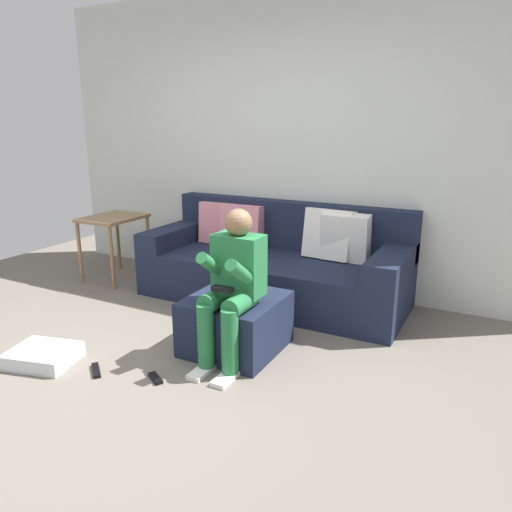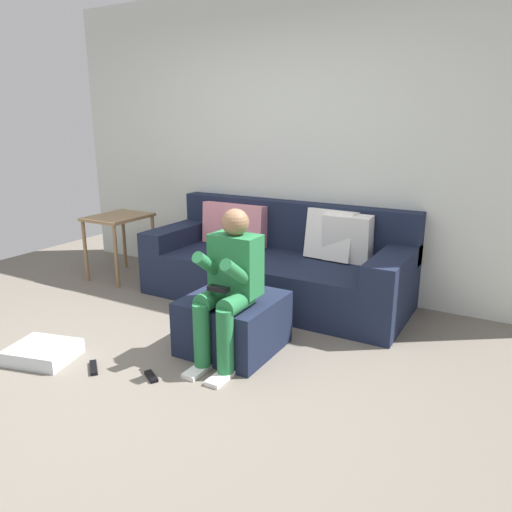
% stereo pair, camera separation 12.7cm
% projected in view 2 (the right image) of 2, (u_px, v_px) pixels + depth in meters
% --- Properties ---
extents(ground_plane, '(6.51, 6.51, 0.00)m').
position_uv_depth(ground_plane, '(123.00, 383.00, 3.04)').
color(ground_plane, '#6B6359').
extents(wall_back, '(5.01, 0.10, 2.76)m').
position_uv_depth(wall_back, '(287.00, 143.00, 4.56)').
color(wall_back, silver).
rests_on(wall_back, ground_plane).
extents(couch_sectional, '(2.37, 0.93, 0.85)m').
position_uv_depth(couch_sectional, '(278.00, 265.00, 4.41)').
color(couch_sectional, '#192138').
rests_on(couch_sectional, ground_plane).
extents(ottoman, '(0.62, 0.64, 0.39)m').
position_uv_depth(ottoman, '(233.00, 323.00, 3.45)').
color(ottoman, '#192138').
rests_on(ottoman, ground_plane).
extents(person_seated, '(0.33, 0.55, 1.04)m').
position_uv_depth(person_seated, '(229.00, 282.00, 3.17)').
color(person_seated, '#26723F').
rests_on(person_seated, ground_plane).
extents(storage_bin, '(0.49, 0.44, 0.10)m').
position_uv_depth(storage_bin, '(43.00, 352.00, 3.33)').
color(storage_bin, silver).
rests_on(storage_bin, ground_plane).
extents(side_table, '(0.48, 0.60, 0.65)m').
position_uv_depth(side_table, '(119.00, 225.00, 4.96)').
color(side_table, olive).
rests_on(side_table, ground_plane).
extents(remote_near_ottoman, '(0.15, 0.12, 0.02)m').
position_uv_depth(remote_near_ottoman, '(151.00, 376.00, 3.09)').
color(remote_near_ottoman, black).
rests_on(remote_near_ottoman, ground_plane).
extents(remote_by_storage_bin, '(0.17, 0.16, 0.02)m').
position_uv_depth(remote_by_storage_bin, '(94.00, 368.00, 3.20)').
color(remote_by_storage_bin, black).
rests_on(remote_by_storage_bin, ground_plane).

